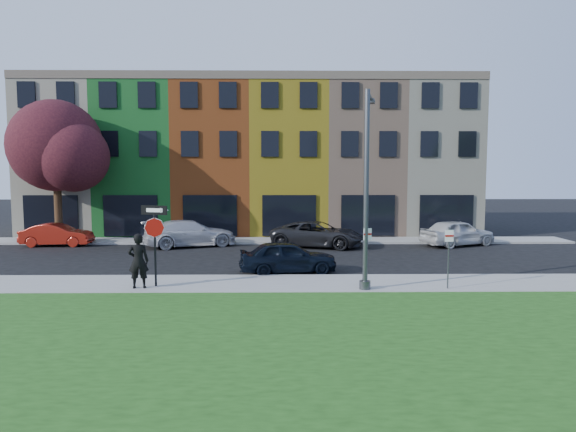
{
  "coord_description": "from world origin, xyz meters",
  "views": [
    {
      "loc": [
        -0.5,
        -16.18,
        4.41
      ],
      "look_at": [
        -0.23,
        4.0,
        2.57
      ],
      "focal_mm": 32.0,
      "sensor_mm": 36.0,
      "label": 1
    }
  ],
  "objects_px": {
    "man": "(138,261)",
    "street_lamp": "(367,190)",
    "stop_sign": "(155,229)",
    "sedan_near": "(288,257)"
  },
  "relations": [
    {
      "from": "stop_sign",
      "to": "sedan_near",
      "type": "distance_m",
      "value": 5.9
    },
    {
      "from": "sedan_near",
      "to": "stop_sign",
      "type": "bearing_deg",
      "value": 112.57
    },
    {
      "from": "man",
      "to": "sedan_near",
      "type": "xyz_separation_m",
      "value": [
        5.44,
        3.18,
        -0.41
      ]
    },
    {
      "from": "man",
      "to": "sedan_near",
      "type": "bearing_deg",
      "value": -158.07
    },
    {
      "from": "stop_sign",
      "to": "street_lamp",
      "type": "height_order",
      "value": "street_lamp"
    },
    {
      "from": "stop_sign",
      "to": "man",
      "type": "bearing_deg",
      "value": -136.25
    },
    {
      "from": "man",
      "to": "stop_sign",
      "type": "bearing_deg",
      "value": -161.44
    },
    {
      "from": "man",
      "to": "street_lamp",
      "type": "distance_m",
      "value": 8.62
    },
    {
      "from": "sedan_near",
      "to": "street_lamp",
      "type": "xyz_separation_m",
      "value": [
        2.78,
        -3.24,
        2.99
      ]
    },
    {
      "from": "sedan_near",
      "to": "street_lamp",
      "type": "bearing_deg",
      "value": -147.46
    }
  ]
}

